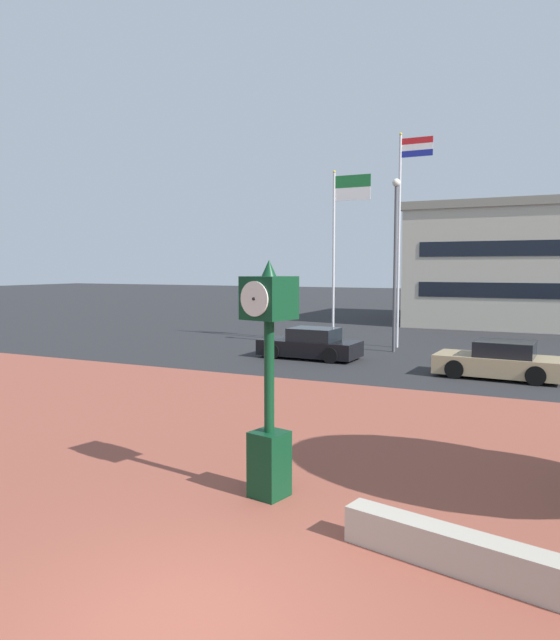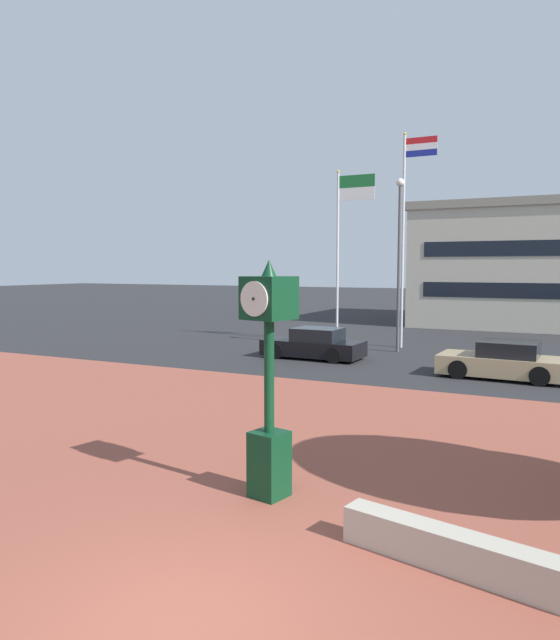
% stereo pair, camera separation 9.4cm
% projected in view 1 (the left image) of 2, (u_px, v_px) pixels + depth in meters
% --- Properties ---
extents(ground_plane, '(200.00, 200.00, 0.00)m').
position_uv_depth(ground_plane, '(184.00, 622.00, 6.29)').
color(ground_plane, '#262628').
extents(plaza_brick_paving, '(44.00, 17.00, 0.01)m').
position_uv_depth(plaza_brick_paving, '(331.00, 483.00, 10.34)').
color(plaza_brick_paving, brown).
rests_on(plaza_brick_paving, ground).
extents(planter_wall, '(3.21, 1.09, 0.50)m').
position_uv_depth(planter_wall, '(463.00, 553.00, 7.29)').
color(planter_wall, '#ADA393').
rests_on(planter_wall, ground).
extents(street_clock, '(0.83, 0.86, 3.90)m').
position_uv_depth(street_clock, '(269.00, 375.00, 9.55)').
color(street_clock, '#0C381E').
rests_on(street_clock, ground).
extents(car_street_near, '(4.21, 2.11, 1.28)m').
position_uv_depth(car_street_near, '(500.00, 361.00, 20.12)').
color(car_street_near, tan).
rests_on(car_street_near, ground).
extents(car_street_far, '(4.20, 1.96, 1.28)m').
position_uv_depth(car_street_far, '(311.00, 345.00, 24.42)').
color(car_street_far, black).
rests_on(car_street_far, ground).
extents(flagpole_primary, '(1.90, 0.14, 8.46)m').
position_uv_depth(flagpole_primary, '(339.00, 237.00, 28.63)').
color(flagpole_primary, silver).
rests_on(flagpole_primary, ground).
extents(flagpole_secondary, '(1.54, 0.14, 9.94)m').
position_uv_depth(flagpole_secondary, '(402.00, 226.00, 27.27)').
color(flagpole_secondary, silver).
rests_on(flagpole_secondary, ground).
extents(street_lamp_post, '(0.36, 0.36, 7.65)m').
position_uv_depth(street_lamp_post, '(395.00, 249.00, 25.96)').
color(street_lamp_post, '#4C4C51').
rests_on(street_lamp_post, ground).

